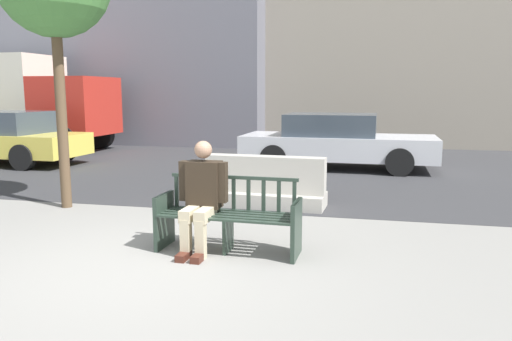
{
  "coord_description": "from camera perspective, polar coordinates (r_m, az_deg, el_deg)",
  "views": [
    {
      "loc": [
        2.36,
        -4.74,
        1.88
      ],
      "look_at": [
        0.77,
        2.28,
        0.75
      ],
      "focal_mm": 35.0,
      "sensor_mm": 36.0,
      "label": 1
    }
  ],
  "objects": [
    {
      "name": "ground_plane",
      "position": [
        5.62,
        -13.15,
        -10.87
      ],
      "size": [
        200.0,
        200.0,
        0.0
      ],
      "primitive_type": "plane",
      "color": "gray"
    },
    {
      "name": "delivery_truck",
      "position": [
        18.45,
        -26.73,
        7.4
      ],
      "size": [
        6.84,
        2.44,
        3.05
      ],
      "color": "#B2281E",
      "rests_on": "ground"
    },
    {
      "name": "street_asphalt",
      "position": [
        13.77,
        2.79,
        1.1
      ],
      "size": [
        120.0,
        12.0,
        0.01
      ],
      "primitive_type": "cube",
      "color": "#333335",
      "rests_on": "ground"
    },
    {
      "name": "seated_person",
      "position": [
        5.93,
        -6.24,
        -2.7
      ],
      "size": [
        0.58,
        0.73,
        1.31
      ],
      "color": "#2D2319",
      "rests_on": "ground"
    },
    {
      "name": "car_sedan_mid",
      "position": [
        12.56,
        9.15,
        3.32
      ],
      "size": [
        4.74,
        2.03,
        1.35
      ],
      "color": "silver",
      "rests_on": "ground"
    },
    {
      "name": "jersey_barrier_centre",
      "position": [
        8.3,
        1.04,
        -1.77
      ],
      "size": [
        2.03,
        0.78,
        0.84
      ],
      "color": "#ADA89E",
      "rests_on": "ground"
    },
    {
      "name": "street_bench",
      "position": [
        5.95,
        -3.15,
        -5.53
      ],
      "size": [
        1.7,
        0.58,
        0.88
      ],
      "color": "#28382D",
      "rests_on": "ground"
    }
  ]
}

